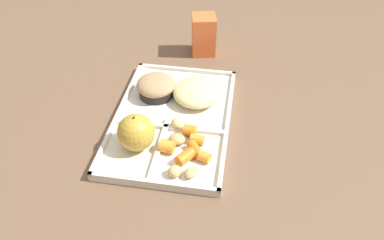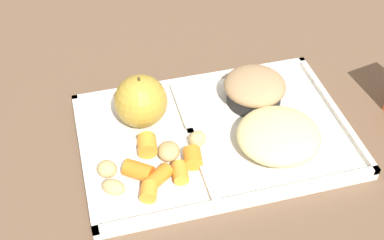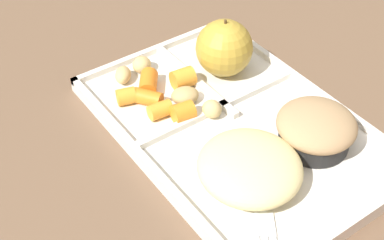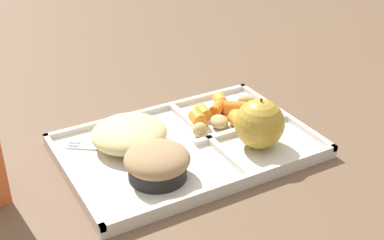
# 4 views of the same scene
# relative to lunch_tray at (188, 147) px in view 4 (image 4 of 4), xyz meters

# --- Properties ---
(ground) EXTENTS (6.00, 6.00, 0.00)m
(ground) POSITION_rel_lunch_tray_xyz_m (0.00, -0.00, -0.01)
(ground) COLOR brown
(lunch_tray) EXTENTS (0.38, 0.26, 0.02)m
(lunch_tray) POSITION_rel_lunch_tray_xyz_m (0.00, 0.00, 0.00)
(lunch_tray) COLOR silver
(lunch_tray) RESTS_ON ground
(green_apple) EXTENTS (0.08, 0.08, 0.08)m
(green_apple) POSITION_rel_lunch_tray_xyz_m (-0.09, 0.05, 0.04)
(green_apple) COLOR #B79333
(green_apple) RESTS_ON lunch_tray
(bran_muffin) EXTENTS (0.09, 0.09, 0.05)m
(bran_muffin) POSITION_rel_lunch_tray_xyz_m (0.08, 0.05, 0.03)
(bran_muffin) COLOR black
(bran_muffin) RESTS_ON lunch_tray
(carrot_slice_small) EXTENTS (0.04, 0.04, 0.02)m
(carrot_slice_small) POSITION_rel_lunch_tray_xyz_m (-0.12, -0.05, 0.02)
(carrot_slice_small) COLOR orange
(carrot_slice_small) RESTS_ON lunch_tray
(carrot_slice_edge) EXTENTS (0.03, 0.03, 0.02)m
(carrot_slice_edge) POSITION_rel_lunch_tray_xyz_m (-0.04, -0.05, 0.02)
(carrot_slice_edge) COLOR orange
(carrot_slice_edge) RESTS_ON lunch_tray
(carrot_slice_center) EXTENTS (0.03, 0.03, 0.03)m
(carrot_slice_center) POSITION_rel_lunch_tray_xyz_m (-0.10, -0.01, 0.02)
(carrot_slice_center) COLOR orange
(carrot_slice_center) RESTS_ON lunch_tray
(carrot_slice_tilted) EXTENTS (0.04, 0.04, 0.02)m
(carrot_slice_tilted) POSITION_rel_lunch_tray_xyz_m (-0.09, -0.07, 0.01)
(carrot_slice_tilted) COLOR orange
(carrot_slice_tilted) RESTS_ON lunch_tray
(carrot_slice_diagonal) EXTENTS (0.02, 0.03, 0.02)m
(carrot_slice_diagonal) POSITION_rel_lunch_tray_xyz_m (-0.07, -0.07, 0.01)
(carrot_slice_diagonal) COLOR orange
(carrot_slice_diagonal) RESTS_ON lunch_tray
(carrot_slice_back) EXTENTS (0.03, 0.03, 0.02)m
(carrot_slice_back) POSITION_rel_lunch_tray_xyz_m (-0.11, -0.09, 0.02)
(carrot_slice_back) COLOR orange
(carrot_slice_back) RESTS_ON lunch_tray
(potato_chunk_wedge) EXTENTS (0.04, 0.04, 0.02)m
(potato_chunk_wedge) POSITION_rel_lunch_tray_xyz_m (-0.15, -0.07, 0.01)
(potato_chunk_wedge) COLOR tan
(potato_chunk_wedge) RESTS_ON lunch_tray
(potato_chunk_browned) EXTENTS (0.04, 0.04, 0.02)m
(potato_chunk_browned) POSITION_rel_lunch_tray_xyz_m (-0.16, -0.04, 0.02)
(potato_chunk_browned) COLOR tan
(potato_chunk_browned) RESTS_ON lunch_tray
(potato_chunk_large) EXTENTS (0.04, 0.04, 0.02)m
(potato_chunk_large) POSITION_rel_lunch_tray_xyz_m (-0.07, -0.02, 0.01)
(potato_chunk_large) COLOR tan
(potato_chunk_large) RESTS_ON lunch_tray
(potato_chunk_golden) EXTENTS (0.03, 0.03, 0.02)m
(potato_chunk_golden) POSITION_rel_lunch_tray_xyz_m (-0.03, -0.01, 0.02)
(potato_chunk_golden) COLOR tan
(potato_chunk_golden) RESTS_ON lunch_tray
(egg_noodle_pile) EXTENTS (0.12, 0.11, 0.04)m
(egg_noodle_pile) POSITION_rel_lunch_tray_xyz_m (0.08, -0.04, 0.03)
(egg_noodle_pile) COLOR beige
(egg_noodle_pile) RESTS_ON lunch_tray
(meatball_center) EXTENTS (0.03, 0.03, 0.03)m
(meatball_center) POSITION_rel_lunch_tray_xyz_m (0.09, -0.05, 0.02)
(meatball_center) COLOR brown
(meatball_center) RESTS_ON lunch_tray
(meatball_back) EXTENTS (0.04, 0.04, 0.04)m
(meatball_back) POSITION_rel_lunch_tray_xyz_m (0.08, -0.04, 0.02)
(meatball_back) COLOR brown
(meatball_back) RESTS_ON lunch_tray
(meatball_front) EXTENTS (0.03, 0.03, 0.03)m
(meatball_front) POSITION_rel_lunch_tray_xyz_m (0.09, -0.04, 0.02)
(meatball_front) COLOR brown
(meatball_front) RESTS_ON lunch_tray
(plastic_fork) EXTENTS (0.12, 0.09, 0.00)m
(plastic_fork) POSITION_rel_lunch_tray_xyz_m (0.12, -0.06, 0.01)
(plastic_fork) COLOR white
(plastic_fork) RESTS_ON lunch_tray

